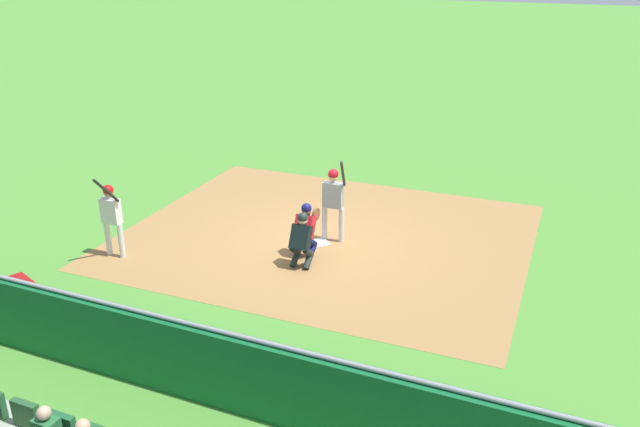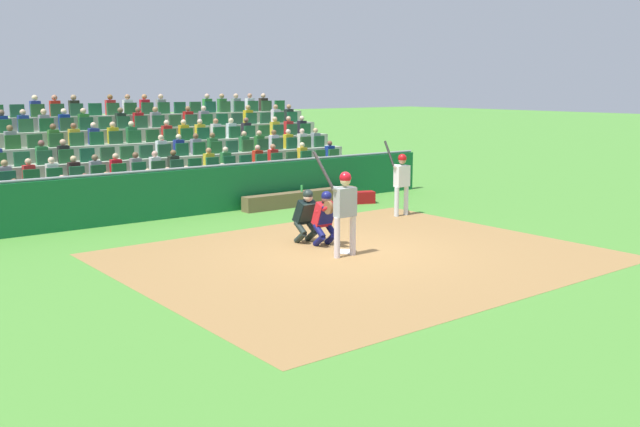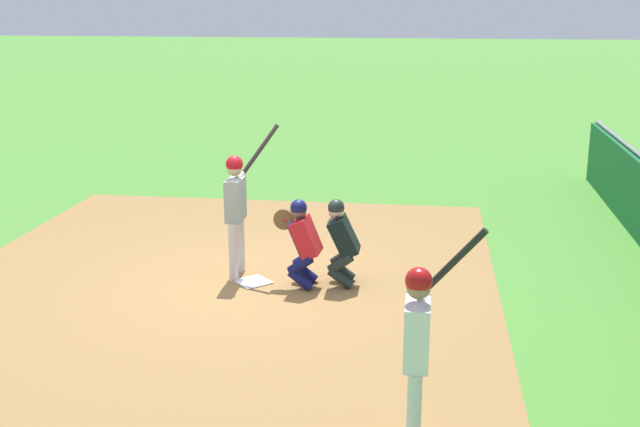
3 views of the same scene
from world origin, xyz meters
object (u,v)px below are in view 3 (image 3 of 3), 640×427
batter_at_plate (236,201)px  catcher_crouching (302,238)px  on_deck_batter (418,338)px  home_plate_marker (253,282)px  home_plate_umpire (341,238)px

batter_at_plate → catcher_crouching: bearing=-104.5°
on_deck_batter → home_plate_marker: bearing=31.7°
batter_at_plate → home_plate_umpire: bearing=-94.7°
home_plate_umpire → batter_at_plate: bearing=85.3°
home_plate_marker → catcher_crouching: 1.01m
batter_at_plate → catcher_crouching: (-0.26, -1.01, -0.43)m
catcher_crouching → on_deck_batter: on_deck_batter is taller
catcher_crouching → home_plate_umpire: size_ratio=1.01×
catcher_crouching → on_deck_batter: size_ratio=0.62×
on_deck_batter → catcher_crouching: bearing=23.6°
home_plate_marker → home_plate_umpire: bearing=-84.0°
home_plate_marker → home_plate_umpire: (0.13, -1.28, 0.68)m
batter_at_plate → on_deck_batter: (-4.29, -2.77, -0.07)m
catcher_crouching → home_plate_umpire: bearing=-76.1°
on_deck_batter → home_plate_umpire: bearing=16.2°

